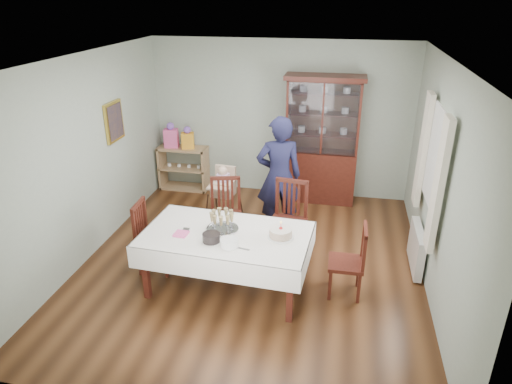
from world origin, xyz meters
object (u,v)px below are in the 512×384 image
(china_cabinet, at_px, (322,139))
(sideboard, at_px, (184,168))
(woman, at_px, (279,177))
(gift_bag_orange, at_px, (188,139))
(chair_end_right, at_px, (346,274))
(birthday_cake, at_px, (281,233))
(high_chair, at_px, (224,203))
(chair_far_left, at_px, (226,227))
(gift_bag_pink, at_px, (171,136))
(chair_far_right, at_px, (287,234))
(champagne_tray, at_px, (222,224))
(dining_table, at_px, (227,260))
(chair_end_left, at_px, (156,250))

(china_cabinet, height_order, sideboard, china_cabinet)
(woman, xyz_separation_m, gift_bag_orange, (-1.85, 1.32, 0.07))
(chair_end_right, xyz_separation_m, gift_bag_orange, (-2.89, 2.71, 0.71))
(china_cabinet, relative_size, birthday_cake, 7.06)
(high_chair, relative_size, birthday_cake, 3.22)
(china_cabinet, xyz_separation_m, birthday_cake, (-0.28, -2.83, -0.31))
(chair_far_left, bearing_deg, gift_bag_pink, 114.92)
(gift_bag_pink, height_order, gift_bag_orange, gift_bag_pink)
(sideboard, height_order, high_chair, high_chair)
(woman, bearing_deg, sideboard, -49.63)
(high_chair, bearing_deg, gift_bag_pink, 141.52)
(sideboard, distance_m, gift_bag_orange, 0.59)
(chair_far_right, height_order, champagne_tray, chair_far_right)
(sideboard, relative_size, woman, 0.49)
(china_cabinet, height_order, gift_bag_pink, china_cabinet)
(dining_table, xyz_separation_m, chair_far_left, (-0.27, 1.00, -0.09))
(chair_end_right, distance_m, champagne_tray, 1.62)
(high_chair, xyz_separation_m, gift_bag_orange, (-0.98, 1.27, 0.59))
(chair_end_left, bearing_deg, chair_far_right, -70.25)
(chair_far_left, relative_size, champagne_tray, 2.50)
(dining_table, xyz_separation_m, high_chair, (-0.46, 1.59, 0.00))
(sideboard, height_order, gift_bag_orange, gift_bag_orange)
(china_cabinet, bearing_deg, chair_far_left, -123.03)
(dining_table, distance_m, gift_bag_orange, 3.26)
(china_cabinet, bearing_deg, dining_table, -108.15)
(china_cabinet, height_order, woman, china_cabinet)
(chair_end_right, distance_m, gift_bag_pink, 4.26)
(chair_end_right, distance_m, woman, 1.85)
(champagne_tray, distance_m, birthday_cake, 0.72)
(chair_far_left, xyz_separation_m, high_chair, (-0.19, 0.59, 0.09))
(dining_table, bearing_deg, chair_end_right, 6.00)
(chair_end_right, xyz_separation_m, champagne_tray, (-1.52, -0.07, 0.57))
(sideboard, distance_m, gift_bag_pink, 0.63)
(chair_far_right, xyz_separation_m, gift_bag_pink, (-2.38, 1.95, 0.69))
(chair_far_right, height_order, high_chair, chair_far_right)
(china_cabinet, relative_size, gift_bag_pink, 4.75)
(chair_end_right, bearing_deg, chair_far_right, -133.21)
(dining_table, distance_m, high_chair, 1.66)
(woman, relative_size, gift_bag_orange, 4.51)
(dining_table, relative_size, woman, 1.13)
(chair_end_left, distance_m, high_chair, 1.49)
(dining_table, relative_size, chair_far_right, 1.95)
(birthday_cake, distance_m, gift_bag_pink, 3.72)
(gift_bag_pink, bearing_deg, champagne_tray, -58.70)
(chair_end_left, distance_m, gift_bag_pink, 2.83)
(chair_end_right, bearing_deg, chair_end_left, -92.16)
(dining_table, distance_m, birthday_cake, 0.78)
(woman, height_order, gift_bag_orange, woman)
(gift_bag_orange, bearing_deg, china_cabinet, -0.04)
(china_cabinet, bearing_deg, chair_far_right, -99.08)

